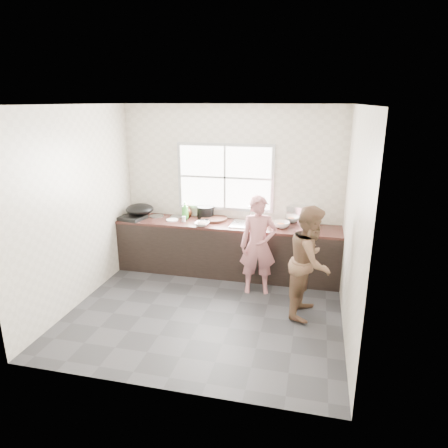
% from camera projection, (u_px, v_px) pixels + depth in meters
% --- Properties ---
extents(floor, '(3.60, 3.20, 0.01)m').
position_uv_depth(floor, '(206.00, 311.00, 5.45)').
color(floor, '#29292C').
rests_on(floor, ground).
extents(ceiling, '(3.60, 3.20, 0.01)m').
position_uv_depth(ceiling, '(203.00, 104.00, 4.65)').
color(ceiling, silver).
rests_on(ceiling, wall_back).
extents(wall_back, '(3.60, 0.01, 2.70)m').
position_uv_depth(wall_back, '(231.00, 189.00, 6.54)').
color(wall_back, beige).
rests_on(wall_back, ground).
extents(wall_left, '(0.01, 3.20, 2.70)m').
position_uv_depth(wall_left, '(77.00, 207.00, 5.44)').
color(wall_left, silver).
rests_on(wall_left, ground).
extents(wall_right, '(0.01, 3.20, 2.70)m').
position_uv_depth(wall_right, '(353.00, 225.00, 4.66)').
color(wall_right, silver).
rests_on(wall_right, ground).
extents(wall_front, '(3.60, 0.01, 2.70)m').
position_uv_depth(wall_front, '(156.00, 264.00, 3.56)').
color(wall_front, beige).
rests_on(wall_front, ground).
extents(cabinet, '(3.60, 0.62, 0.82)m').
position_uv_depth(cabinet, '(227.00, 250.00, 6.53)').
color(cabinet, black).
rests_on(cabinet, floor).
extents(countertop, '(3.60, 0.64, 0.04)m').
position_uv_depth(countertop, '(227.00, 225.00, 6.40)').
color(countertop, '#321914').
rests_on(countertop, cabinet).
extents(sink, '(0.55, 0.45, 0.02)m').
position_uv_depth(sink, '(249.00, 225.00, 6.32)').
color(sink, silver).
rests_on(sink, countertop).
extents(faucet, '(0.02, 0.02, 0.30)m').
position_uv_depth(faucet, '(251.00, 212.00, 6.46)').
color(faucet, silver).
rests_on(faucet, countertop).
extents(window_frame, '(1.60, 0.05, 1.10)m').
position_uv_depth(window_frame, '(225.00, 177.00, 6.49)').
color(window_frame, '#9EA0A5').
rests_on(window_frame, wall_back).
extents(window_glazing, '(1.50, 0.01, 1.00)m').
position_uv_depth(window_glazing, '(225.00, 178.00, 6.47)').
color(window_glazing, white).
rests_on(window_glazing, window_frame).
extents(woman, '(0.55, 0.42, 1.37)m').
position_uv_depth(woman, '(258.00, 248.00, 5.81)').
color(woman, '#B46C70').
rests_on(woman, floor).
extents(person_side, '(0.68, 0.81, 1.49)m').
position_uv_depth(person_side, '(310.00, 262.00, 5.18)').
color(person_side, brown).
rests_on(person_side, floor).
extents(cutting_board, '(0.46, 0.46, 0.04)m').
position_uv_depth(cutting_board, '(214.00, 219.00, 6.56)').
color(cutting_board, black).
rests_on(cutting_board, countertop).
extents(cleaver, '(0.22, 0.20, 0.01)m').
position_uv_depth(cleaver, '(203.00, 220.00, 6.42)').
color(cleaver, silver).
rests_on(cleaver, cutting_board).
extents(bowl_mince, '(0.25, 0.25, 0.06)m').
position_uv_depth(bowl_mince, '(202.00, 224.00, 6.27)').
color(bowl_mince, silver).
rests_on(bowl_mince, countertop).
extents(bowl_crabs, '(0.27, 0.27, 0.07)m').
position_uv_depth(bowl_crabs, '(281.00, 225.00, 6.20)').
color(bowl_crabs, silver).
rests_on(bowl_crabs, countertop).
extents(bowl_held, '(0.19, 0.19, 0.06)m').
position_uv_depth(bowl_held, '(256.00, 226.00, 6.19)').
color(bowl_held, white).
rests_on(bowl_held, countertop).
extents(black_pot, '(0.35, 0.35, 0.20)m').
position_uv_depth(black_pot, '(205.00, 212.00, 6.67)').
color(black_pot, black).
rests_on(black_pot, countertop).
extents(plate_food, '(0.23, 0.23, 0.02)m').
position_uv_depth(plate_food, '(172.00, 220.00, 6.56)').
color(plate_food, white).
rests_on(plate_food, countertop).
extents(bottle_green, '(0.14, 0.14, 0.30)m').
position_uv_depth(bottle_green, '(185.00, 210.00, 6.59)').
color(bottle_green, green).
rests_on(bottle_green, countertop).
extents(bottle_brown_tall, '(0.11, 0.11, 0.21)m').
position_uv_depth(bottle_brown_tall, '(186.00, 211.00, 6.75)').
color(bottle_brown_tall, '#3E220F').
rests_on(bottle_brown_tall, countertop).
extents(bottle_brown_short, '(0.17, 0.17, 0.19)m').
position_uv_depth(bottle_brown_short, '(187.00, 211.00, 6.74)').
color(bottle_brown_short, '#411E10').
rests_on(bottle_brown_short, countertop).
extents(glass_jar, '(0.08, 0.08, 0.09)m').
position_uv_depth(glass_jar, '(184.00, 219.00, 6.47)').
color(glass_jar, silver).
rests_on(glass_jar, countertop).
extents(burner, '(0.43, 0.43, 0.06)m').
position_uv_depth(burner, '(133.00, 218.00, 6.62)').
color(burner, black).
rests_on(burner, countertop).
extents(wok, '(0.47, 0.47, 0.17)m').
position_uv_depth(wok, '(140.00, 209.00, 6.66)').
color(wok, black).
rests_on(wok, burner).
extents(dish_rack, '(0.48, 0.41, 0.30)m').
position_uv_depth(dish_rack, '(302.00, 215.00, 6.31)').
color(dish_rack, silver).
rests_on(dish_rack, countertop).
extents(pot_lid_left, '(0.30, 0.30, 0.01)m').
position_uv_depth(pot_lid_left, '(156.00, 216.00, 6.78)').
color(pot_lid_left, '#B7BABE').
rests_on(pot_lid_left, countertop).
extents(pot_lid_right, '(0.27, 0.27, 0.01)m').
position_uv_depth(pot_lid_right, '(177.00, 217.00, 6.75)').
color(pot_lid_right, '#A7AAAE').
rests_on(pot_lid_right, countertop).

